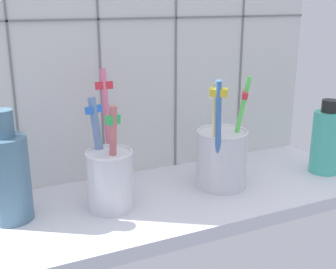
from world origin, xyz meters
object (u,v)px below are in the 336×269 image
at_px(soap_bottle, 326,140).
at_px(toothbrush_cup_right, 221,155).
at_px(toothbrush_cup_left, 109,174).
at_px(ceramic_vase, 8,175).

bearing_deg(soap_bottle, toothbrush_cup_right, 171.92).
distance_m(toothbrush_cup_left, toothbrush_cup_right, 0.18).
bearing_deg(toothbrush_cup_right, ceramic_vase, 175.93).
distance_m(toothbrush_cup_right, soap_bottle, 0.19).
distance_m(toothbrush_cup_left, ceramic_vase, 0.13).
bearing_deg(ceramic_vase, soap_bottle, -5.60).
bearing_deg(toothbrush_cup_left, toothbrush_cup_right, -1.19).
bearing_deg(toothbrush_cup_left, ceramic_vase, 171.98).
bearing_deg(toothbrush_cup_left, soap_bottle, -4.74).
relative_size(toothbrush_cup_left, toothbrush_cup_right, 1.05).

